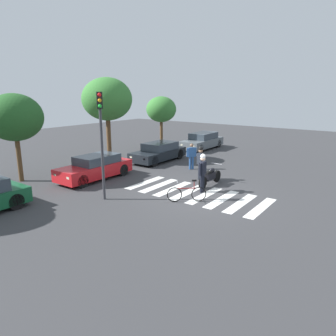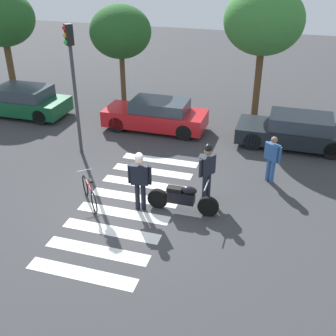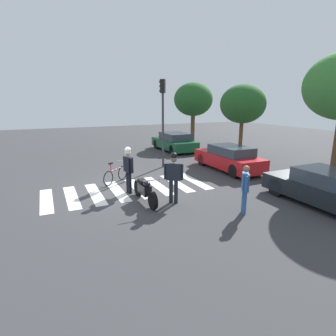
{
  "view_description": "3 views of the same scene",
  "coord_description": "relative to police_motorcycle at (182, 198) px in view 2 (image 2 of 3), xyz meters",
  "views": [
    {
      "loc": [
        -12.27,
        -7.28,
        4.75
      ],
      "look_at": [
        -0.24,
        1.49,
        1.09
      ],
      "focal_mm": 33.54,
      "sensor_mm": 36.0,
      "label": 1
    },
    {
      "loc": [
        4.23,
        -9.94,
        7.06
      ],
      "look_at": [
        0.88,
        1.21,
        0.81
      ],
      "focal_mm": 44.74,
      "sensor_mm": 36.0,
      "label": 2
    },
    {
      "loc": [
        10.56,
        -2.96,
        3.6
      ],
      "look_at": [
        0.3,
        1.7,
        0.83
      ],
      "focal_mm": 29.04,
      "sensor_mm": 36.0,
      "label": 3
    }
  ],
  "objects": [
    {
      "name": "police_motorcycle",
      "position": [
        0.0,
        0.0,
        0.0
      ],
      "size": [
        2.16,
        0.62,
        1.03
      ],
      "color": "black",
      "rests_on": "ground_plane"
    },
    {
      "name": "officer_on_foot",
      "position": [
        -1.23,
        -0.24,
        0.65
      ],
      "size": [
        0.69,
        0.28,
        1.88
      ],
      "color": "black",
      "rests_on": "ground_plane"
    },
    {
      "name": "traffic_light_pole",
      "position": [
        -4.76,
        2.78,
        2.68
      ],
      "size": [
        0.34,
        0.35,
        4.73
      ],
      "color": "#38383D",
      "rests_on": "ground_plane"
    },
    {
      "name": "leaning_bicycle",
      "position": [
        -2.83,
        -0.39,
        -0.08
      ],
      "size": [
        1.16,
        1.36,
        0.99
      ],
      "color": "black",
      "rests_on": "ground_plane"
    },
    {
      "name": "crosswalk_stripes",
      "position": [
        -1.64,
        -0.16,
        -0.45
      ],
      "size": [
        2.83,
        6.75,
        0.01
      ],
      "color": "silver",
      "rests_on": "ground_plane"
    },
    {
      "name": "street_tree_far",
      "position": [
        1.16,
        8.64,
        3.76
      ],
      "size": [
        3.39,
        3.39,
        5.67
      ],
      "color": "brown",
      "rests_on": "ground_plane"
    },
    {
      "name": "street_tree_mid",
      "position": [
        -5.36,
        8.64,
        2.96
      ],
      "size": [
        2.89,
        2.89,
        4.66
      ],
      "color": "brown",
      "rests_on": "ground_plane"
    },
    {
      "name": "car_red_convertible",
      "position": [
        -2.69,
        5.72,
        0.19
      ],
      "size": [
        4.32,
        1.66,
        1.32
      ],
      "color": "black",
      "rests_on": "ground_plane"
    },
    {
      "name": "pedestrian_bystander",
      "position": [
        2.34,
        2.6,
        0.46
      ],
      "size": [
        0.56,
        0.43,
        1.62
      ],
      "color": "#2D5999",
      "rests_on": "ground_plane"
    },
    {
      "name": "car_black_suv",
      "position": [
        3.02,
        5.7,
        0.17
      ],
      "size": [
        4.34,
        1.8,
        1.29
      ],
      "color": "black",
      "rests_on": "ground_plane"
    },
    {
      "name": "street_tree_near",
      "position": [
        -11.78,
        8.64,
        3.28
      ],
      "size": [
        3.27,
        3.27,
        5.15
      ],
      "color": "brown",
      "rests_on": "ground_plane"
    },
    {
      "name": "ground_plane",
      "position": [
        -1.64,
        -0.16,
        -0.45
      ],
      "size": [
        60.0,
        60.0,
        0.0
      ],
      "primitive_type": "plane",
      "color": "#38383A"
    },
    {
      "name": "car_green_compact",
      "position": [
        -9.2,
        5.62,
        0.2
      ],
      "size": [
        4.38,
        1.88,
        1.35
      ],
      "color": "black",
      "rests_on": "ground_plane"
    },
    {
      "name": "officer_by_motorcycle",
      "position": [
        0.53,
        0.91,
        0.64
      ],
      "size": [
        0.44,
        0.6,
        1.87
      ],
      "color": "#1E232D",
      "rests_on": "ground_plane"
    }
  ]
}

